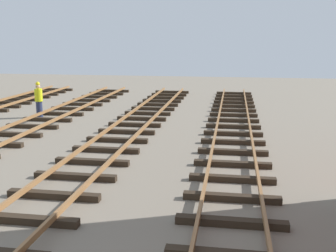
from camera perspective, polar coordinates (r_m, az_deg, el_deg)
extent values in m
cube|color=#2D2319|center=(9.41, 8.84, -13.18)|extent=(2.50, 0.24, 0.18)
cube|color=#2D2319|center=(10.73, 8.91, -9.89)|extent=(2.50, 0.24, 0.18)
cube|color=#2D2319|center=(12.07, 8.96, -7.33)|extent=(2.50, 0.24, 0.18)
cube|color=#2D2319|center=(13.44, 9.00, -5.28)|extent=(2.50, 0.24, 0.18)
cube|color=#2D2319|center=(14.82, 9.03, -3.61)|extent=(2.50, 0.24, 0.18)
cube|color=#2D2319|center=(16.21, 9.06, -2.23)|extent=(2.50, 0.24, 0.18)
cube|color=#2D2319|center=(17.60, 9.08, -1.06)|extent=(2.50, 0.24, 0.18)
cube|color=#2D2319|center=(19.01, 9.10, -0.07)|extent=(2.50, 0.24, 0.18)
cube|color=#2D2319|center=(20.42, 9.12, 0.79)|extent=(2.50, 0.24, 0.18)
cube|color=#2D2319|center=(21.83, 9.13, 1.53)|extent=(2.50, 0.24, 0.18)
cube|color=#2D2319|center=(23.24, 9.15, 2.19)|extent=(2.50, 0.24, 0.18)
cube|color=#2D2319|center=(24.66, 9.16, 2.77)|extent=(2.50, 0.24, 0.18)
cube|color=#2D2319|center=(26.08, 9.17, 3.28)|extent=(2.50, 0.24, 0.18)
cube|color=#2D2319|center=(27.50, 9.18, 3.75)|extent=(2.50, 0.24, 0.18)
cube|color=#2D2319|center=(28.93, 9.19, 4.17)|extent=(2.50, 0.24, 0.18)
cube|color=#2D2319|center=(30.35, 9.19, 4.54)|extent=(2.50, 0.24, 0.18)
cube|color=#2D2319|center=(9.96, -19.28, -12.28)|extent=(2.50, 0.24, 0.18)
cube|color=#2D2319|center=(11.17, -15.68, -9.31)|extent=(2.50, 0.24, 0.18)
cube|color=#2D2319|center=(12.43, -12.84, -6.91)|extent=(2.50, 0.24, 0.18)
cube|color=#2D2319|center=(13.74, -10.56, -4.94)|extent=(2.50, 0.24, 0.18)
cube|color=#2D2319|center=(15.08, -8.69, -3.31)|extent=(2.50, 0.24, 0.18)
cube|color=#2D2319|center=(16.45, -7.13, -1.95)|extent=(2.50, 0.24, 0.18)
cube|color=#2D2319|center=(17.83, -5.81, -0.80)|extent=(2.50, 0.24, 0.18)
cube|color=#2D2319|center=(19.22, -4.69, 0.19)|extent=(2.50, 0.24, 0.18)
cube|color=#2D2319|center=(20.63, -3.71, 1.04)|extent=(2.50, 0.24, 0.18)
cube|color=#2D2319|center=(22.05, -2.86, 1.78)|extent=(2.50, 0.24, 0.18)
cube|color=#2D2319|center=(23.47, -2.12, 2.44)|extent=(2.50, 0.24, 0.18)
cube|color=#2D2319|center=(24.90, -1.46, 3.01)|extent=(2.50, 0.24, 0.18)
cube|color=#2D2319|center=(26.34, -0.87, 3.53)|extent=(2.50, 0.24, 0.18)
cube|color=#2D2319|center=(27.78, -0.34, 3.99)|extent=(2.50, 0.24, 0.18)
cube|color=#2D2319|center=(29.22, 0.14, 4.40)|extent=(2.50, 0.24, 0.18)
cube|color=#2D2319|center=(30.67, 0.57, 4.78)|extent=(2.50, 0.24, 0.18)
cube|color=#2D2319|center=(18.45, -20.72, -1.10)|extent=(2.50, 0.24, 0.18)
cube|color=#2D2319|center=(19.82, -18.45, -0.04)|extent=(2.50, 0.24, 0.18)
cube|color=#2D2319|center=(21.23, -16.47, 0.87)|extent=(2.50, 0.24, 0.18)
cube|color=#2D2319|center=(22.66, -14.73, 1.68)|extent=(2.50, 0.24, 0.18)
cube|color=#2D2319|center=(24.11, -13.21, 2.38)|extent=(2.50, 0.24, 0.18)
cube|color=#2D2319|center=(25.59, -11.86, 3.00)|extent=(2.50, 0.24, 0.18)
cube|color=#2D2319|center=(27.07, -10.65, 3.56)|extent=(2.50, 0.24, 0.18)
cube|color=#2D2319|center=(28.57, -9.57, 4.05)|extent=(2.50, 0.24, 0.18)
cube|color=#2D2319|center=(30.09, -8.60, 4.50)|extent=(2.50, 0.24, 0.18)
cube|color=#2D2319|center=(31.61, -7.72, 4.90)|extent=(2.50, 0.24, 0.18)
cube|color=#2D2319|center=(26.34, -22.34, 2.60)|extent=(2.50, 0.24, 0.18)
cube|color=#2D2319|center=(27.47, -20.91, 3.08)|extent=(2.50, 0.24, 0.18)
cube|color=#2D2319|center=(28.62, -19.60, 3.52)|extent=(2.50, 0.24, 0.18)
cube|color=#2D2319|center=(29.78, -18.38, 3.93)|extent=(2.50, 0.24, 0.18)
cube|color=#2D2319|center=(30.96, -17.25, 4.30)|extent=(2.50, 0.24, 0.18)
cube|color=#2D2319|center=(32.14, -16.21, 4.64)|extent=(2.50, 0.24, 0.18)
cube|color=#2D2319|center=(33.34, -15.24, 4.96)|extent=(2.50, 0.24, 0.18)
cylinder|color=#262D4C|center=(22.36, -17.53, 2.24)|extent=(0.32, 0.32, 0.85)
cylinder|color=yellow|center=(22.25, -17.66, 4.15)|extent=(0.40, 0.40, 0.65)
sphere|color=tan|center=(22.20, -17.73, 5.28)|extent=(0.24, 0.24, 0.24)
sphere|color=yellow|center=(22.18, -17.76, 5.64)|extent=(0.22, 0.22, 0.22)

